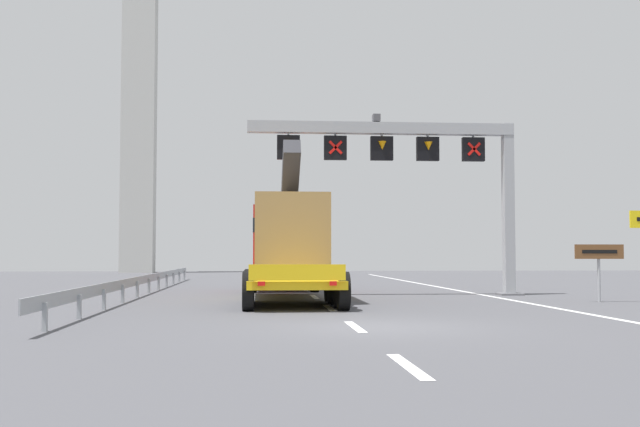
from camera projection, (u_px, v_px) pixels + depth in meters
ground at (376, 327)px, 17.10m from camera, size 112.00×112.00×0.00m
lane_markings at (295, 282)px, 44.02m from camera, size 0.20×68.78×0.01m
edge_line_right at (489, 296)px, 29.55m from camera, size 0.20×63.00×0.01m
overhead_lane_gantry at (415, 156)px, 30.33m from camera, size 10.68×0.90×7.03m
heavy_haul_truck_yellow at (287, 244)px, 29.44m from camera, size 3.03×14.07×5.30m
tourist_info_sign_brown at (599, 258)px, 26.01m from camera, size 1.68×0.15×1.92m
guardrail_left at (148, 280)px, 31.77m from camera, size 0.13×34.57×0.76m
bridge_pylon_distant at (140, 27)px, 67.38m from camera, size 9.00×2.00×41.69m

